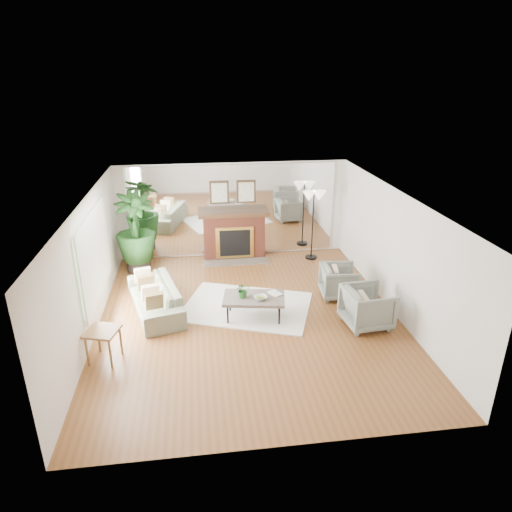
{
  "coord_description": "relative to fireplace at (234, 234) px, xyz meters",
  "views": [
    {
      "loc": [
        -0.95,
        -8.1,
        4.69
      ],
      "look_at": [
        0.23,
        0.6,
        1.09
      ],
      "focal_mm": 32.0,
      "sensor_mm": 36.0,
      "label": 1
    }
  ],
  "objects": [
    {
      "name": "wall_right",
      "position": [
        2.99,
        -3.26,
        0.59
      ],
      "size": [
        0.02,
        7.0,
        2.5
      ],
      "primitive_type": "cube",
      "color": "silver",
      "rests_on": "ground"
    },
    {
      "name": "wall_back",
      "position": [
        0.0,
        0.23,
        0.59
      ],
      "size": [
        6.0,
        0.02,
        2.5
      ],
      "primitive_type": "cube",
      "color": "silver",
      "rests_on": "ground"
    },
    {
      "name": "ground",
      "position": [
        0.0,
        -3.26,
        -0.66
      ],
      "size": [
        7.0,
        7.0,
        0.0
      ],
      "primitive_type": "plane",
      "color": "brown",
      "rests_on": "ground"
    },
    {
      "name": "side_table",
      "position": [
        -2.65,
        -4.39,
        -0.16
      ],
      "size": [
        0.65,
        0.65,
        0.59
      ],
      "rotation": [
        0.0,
        0.0,
        -0.28
      ],
      "color": "brown",
      "rests_on": "ground"
    },
    {
      "name": "armchair_back",
      "position": [
        2.09,
        -2.6,
        -0.3
      ],
      "size": [
        0.86,
        0.84,
        0.72
      ],
      "primitive_type": "imported",
      "rotation": [
        0.0,
        0.0,
        1.48
      ],
      "color": "gray",
      "rests_on": "ground"
    },
    {
      "name": "mirror_panel",
      "position": [
        0.0,
        0.21,
        0.59
      ],
      "size": [
        5.4,
        0.04,
        2.4
      ],
      "primitive_type": "cube",
      "color": "silver",
      "rests_on": "wall_back"
    },
    {
      "name": "floor_lamp",
      "position": [
        2.03,
        -0.34,
        0.9
      ],
      "size": [
        0.6,
        0.33,
        1.83
      ],
      "color": "black",
      "rests_on": "ground"
    },
    {
      "name": "fruit_bowl",
      "position": [
        0.21,
        -3.43,
        -0.14
      ],
      "size": [
        0.31,
        0.31,
        0.07
      ],
      "primitive_type": "imported",
      "rotation": [
        0.0,
        0.0,
        0.24
      ],
      "color": "brown",
      "rests_on": "coffee_table"
    },
    {
      "name": "area_rug",
      "position": [
        -0.0,
        -2.84,
        -0.65
      ],
      "size": [
        3.07,
        2.63,
        0.03
      ],
      "primitive_type": "cube",
      "rotation": [
        0.0,
        0.0,
        -0.35
      ],
      "color": "white",
      "rests_on": "ground"
    },
    {
      "name": "armchair_front",
      "position": [
        2.25,
        -3.88,
        -0.26
      ],
      "size": [
        0.96,
        0.94,
        0.8
      ],
      "primitive_type": "imported",
      "rotation": [
        0.0,
        0.0,
        1.68
      ],
      "color": "gray",
      "rests_on": "ground"
    },
    {
      "name": "window_panel",
      "position": [
        -2.96,
        -2.86,
        0.69
      ],
      "size": [
        0.04,
        2.4,
        1.5
      ],
      "primitive_type": "cube",
      "color": "#B2E09E",
      "rests_on": "wall_left"
    },
    {
      "name": "wall_left",
      "position": [
        -2.99,
        -3.26,
        0.59
      ],
      "size": [
        0.02,
        7.0,
        2.5
      ],
      "primitive_type": "cube",
      "color": "silver",
      "rests_on": "ground"
    },
    {
      "name": "potted_ficus",
      "position": [
        -2.45,
        -0.58,
        0.42
      ],
      "size": [
        1.24,
        1.24,
        2.01
      ],
      "color": "black",
      "rests_on": "ground"
    },
    {
      "name": "sofa",
      "position": [
        -1.9,
        -2.72,
        -0.35
      ],
      "size": [
        1.33,
        2.24,
        0.61
      ],
      "primitive_type": "imported",
      "rotation": [
        0.0,
        0.0,
        -1.31
      ],
      "color": "slate",
      "rests_on": "ground"
    },
    {
      "name": "book",
      "position": [
        0.44,
        -3.3,
        -0.16
      ],
      "size": [
        0.32,
        0.35,
        0.02
      ],
      "primitive_type": "imported",
      "rotation": [
        0.0,
        0.0,
        0.5
      ],
      "color": "brown",
      "rests_on": "coffee_table"
    },
    {
      "name": "tabletop_plant",
      "position": [
        -0.12,
        -3.3,
        -0.01
      ],
      "size": [
        0.31,
        0.27,
        0.32
      ],
      "primitive_type": "imported",
      "rotation": [
        0.0,
        0.0,
        0.08
      ],
      "color": "#295A21",
      "rests_on": "coffee_table"
    },
    {
      "name": "coffee_table",
      "position": [
        0.09,
        -3.33,
        -0.21
      ],
      "size": [
        1.32,
        0.91,
        0.49
      ],
      "rotation": [
        0.0,
        0.0,
        -0.17
      ],
      "color": "#60544C",
      "rests_on": "ground"
    },
    {
      "name": "fireplace",
      "position": [
        0.0,
        0.0,
        0.0
      ],
      "size": [
        1.85,
        0.83,
        2.05
      ],
      "color": "maroon",
      "rests_on": "ground"
    }
  ]
}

